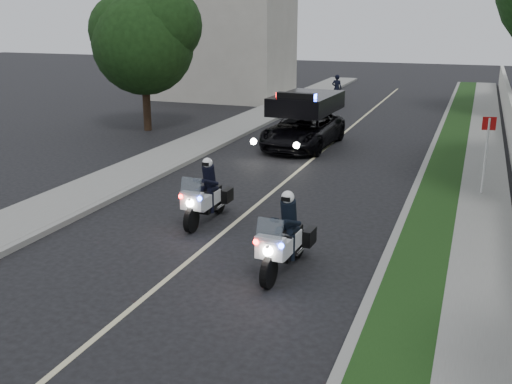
% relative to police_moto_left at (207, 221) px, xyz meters
% --- Properties ---
extents(ground, '(120.00, 120.00, 0.00)m').
position_rel_police_moto_left_xyz_m(ground, '(0.75, -3.55, 0.00)').
color(ground, black).
rests_on(ground, ground).
extents(curb_right, '(0.20, 60.00, 0.15)m').
position_rel_police_moto_left_xyz_m(curb_right, '(4.85, 6.45, 0.07)').
color(curb_right, gray).
rests_on(curb_right, ground).
extents(grass_verge, '(1.20, 60.00, 0.16)m').
position_rel_police_moto_left_xyz_m(grass_verge, '(5.55, 6.45, 0.08)').
color(grass_verge, '#193814').
rests_on(grass_verge, ground).
extents(sidewalk_right, '(1.40, 60.00, 0.16)m').
position_rel_police_moto_left_xyz_m(sidewalk_right, '(6.85, 6.45, 0.08)').
color(sidewalk_right, gray).
rests_on(sidewalk_right, ground).
extents(curb_left, '(0.20, 60.00, 0.15)m').
position_rel_police_moto_left_xyz_m(curb_left, '(-3.35, 6.45, 0.07)').
color(curb_left, gray).
rests_on(curb_left, ground).
extents(sidewalk_left, '(2.00, 60.00, 0.16)m').
position_rel_police_moto_left_xyz_m(sidewalk_left, '(-4.45, 6.45, 0.08)').
color(sidewalk_left, gray).
rests_on(sidewalk_left, ground).
extents(building_far, '(8.00, 6.00, 7.00)m').
position_rel_police_moto_left_xyz_m(building_far, '(-9.25, 22.45, 3.50)').
color(building_far, '#A8A396').
rests_on(building_far, ground).
extents(lane_marking, '(0.12, 50.00, 0.01)m').
position_rel_police_moto_left_xyz_m(lane_marking, '(0.75, 6.45, 0.00)').
color(lane_marking, '#BFB78C').
rests_on(lane_marking, ground).
extents(police_moto_left, '(0.71, 2.00, 1.70)m').
position_rel_police_moto_left_xyz_m(police_moto_left, '(0.00, 0.00, 0.00)').
color(police_moto_left, silver).
rests_on(police_moto_left, ground).
extents(police_moto_right, '(0.82, 2.08, 1.74)m').
position_rel_police_moto_left_xyz_m(police_moto_right, '(2.88, -2.25, 0.00)').
color(police_moto_right, white).
rests_on(police_moto_right, ground).
extents(police_suv, '(2.60, 5.23, 2.50)m').
position_rel_police_moto_left_xyz_m(police_suv, '(-0.20, 9.73, 0.00)').
color(police_suv, black).
rests_on(police_suv, ground).
extents(bicycle, '(0.83, 1.91, 0.97)m').
position_rel_police_moto_left_xyz_m(bicycle, '(-1.57, 21.57, 0.00)').
color(bicycle, black).
rests_on(bicycle, ground).
extents(cyclist, '(0.59, 0.40, 1.64)m').
position_rel_police_moto_left_xyz_m(cyclist, '(-1.57, 21.57, 0.00)').
color(cyclist, black).
rests_on(cyclist, ground).
extents(sign_post, '(0.46, 0.46, 2.51)m').
position_rel_police_moto_left_xyz_m(sign_post, '(6.75, 4.79, 0.00)').
color(sign_post, '#A6130B').
rests_on(sign_post, ground).
extents(tree_left_near, '(4.87, 4.87, 7.71)m').
position_rel_police_moto_left_xyz_m(tree_left_near, '(-8.09, 10.71, 0.00)').
color(tree_left_near, '#173612').
rests_on(tree_left_near, ground).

